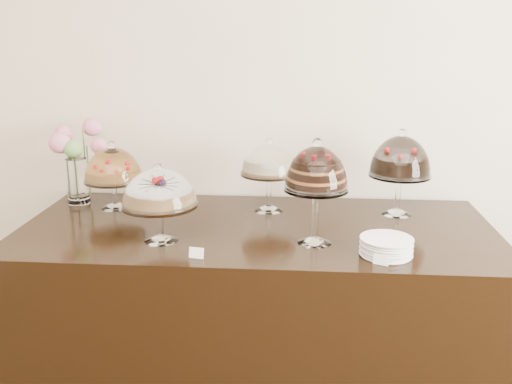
# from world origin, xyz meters

# --- Properties ---
(wall_back) EXTENTS (5.00, 0.04, 3.00)m
(wall_back) POSITION_xyz_m (0.00, 3.00, 1.50)
(wall_back) COLOR beige
(wall_back) RESTS_ON ground
(display_counter) EXTENTS (2.20, 1.00, 0.90)m
(display_counter) POSITION_xyz_m (-0.31, 2.45, 0.45)
(display_counter) COLOR black
(display_counter) RESTS_ON ground
(cake_stand_sugar_sponge) EXTENTS (0.33, 0.33, 0.36)m
(cake_stand_sugar_sponge) POSITION_xyz_m (-0.71, 2.23, 1.12)
(cake_stand_sugar_sponge) COLOR white
(cake_stand_sugar_sponge) RESTS_ON display_counter
(cake_stand_choco_layer) EXTENTS (0.27, 0.27, 0.46)m
(cake_stand_choco_layer) POSITION_xyz_m (-0.05, 2.25, 1.21)
(cake_stand_choco_layer) COLOR white
(cake_stand_choco_layer) RESTS_ON display_counter
(cake_stand_cheesecake) EXTENTS (0.29, 0.29, 0.38)m
(cake_stand_cheesecake) POSITION_xyz_m (-0.27, 2.70, 1.15)
(cake_stand_cheesecake) COLOR white
(cake_stand_cheesecake) RESTS_ON display_counter
(cake_stand_dark_choco) EXTENTS (0.30, 0.30, 0.43)m
(cake_stand_dark_choco) POSITION_xyz_m (0.37, 2.69, 1.18)
(cake_stand_dark_choco) COLOR white
(cake_stand_dark_choco) RESTS_ON display_counter
(cake_stand_fruit_tart) EXTENTS (0.30, 0.30, 0.35)m
(cake_stand_fruit_tart) POSITION_xyz_m (-1.06, 2.68, 1.11)
(cake_stand_fruit_tart) COLOR white
(cake_stand_fruit_tart) RESTS_ON display_counter
(flower_vase) EXTENTS (0.30, 0.26, 0.44)m
(flower_vase) POSITION_xyz_m (-1.28, 2.77, 1.15)
(flower_vase) COLOR white
(flower_vase) RESTS_ON display_counter
(plate_stack) EXTENTS (0.21, 0.21, 0.07)m
(plate_stack) POSITION_xyz_m (0.24, 2.13, 0.94)
(plate_stack) COLOR white
(plate_stack) RESTS_ON display_counter
(price_card_left) EXTENTS (0.06, 0.03, 0.04)m
(price_card_left) POSITION_xyz_m (-0.52, 2.04, 0.92)
(price_card_left) COLOR white
(price_card_left) RESTS_ON display_counter
(price_card_right) EXTENTS (0.06, 0.04, 0.04)m
(price_card_right) POSITION_xyz_m (0.21, 2.03, 0.92)
(price_card_right) COLOR white
(price_card_right) RESTS_ON display_counter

